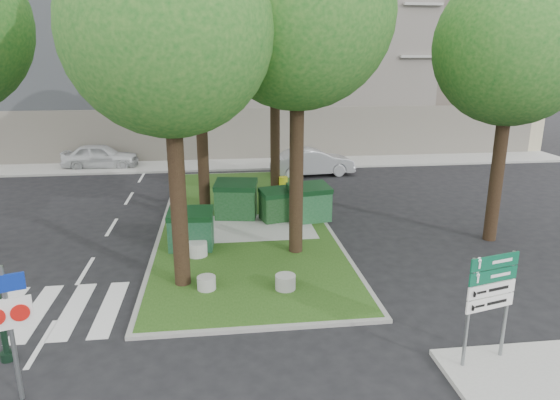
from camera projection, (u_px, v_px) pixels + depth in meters
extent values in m
plane|color=black|center=(241.00, 330.00, 11.78)|extent=(120.00, 120.00, 0.00)
cube|color=#1E4614|center=(244.00, 220.00, 19.44)|extent=(6.00, 16.00, 0.12)
cube|color=gray|center=(244.00, 221.00, 19.45)|extent=(6.30, 16.30, 0.10)
cube|color=#999993|center=(226.00, 165.00, 29.39)|extent=(42.00, 3.00, 0.12)
cube|color=silver|center=(92.00, 309.00, 12.76)|extent=(5.00, 3.00, 0.01)
cube|color=tan|center=(220.00, 29.00, 34.33)|extent=(41.00, 12.00, 16.00)
cylinder|color=black|center=(177.00, 180.00, 13.12)|extent=(0.44, 0.44, 6.16)
sphere|color=#165519|center=(168.00, 31.00, 12.08)|extent=(5.20, 5.20, 5.20)
cylinder|color=black|center=(297.00, 153.00, 15.37)|extent=(0.44, 0.44, 6.72)
sphere|color=#165519|center=(298.00, 12.00, 14.23)|extent=(5.60, 5.60, 5.60)
cylinder|color=black|center=(202.00, 144.00, 19.42)|extent=(0.44, 0.44, 5.88)
sphere|color=#165519|center=(198.00, 48.00, 18.42)|extent=(4.80, 4.80, 4.80)
sphere|color=#165519|center=(205.00, 0.00, 18.18)|extent=(3.60, 3.60, 3.60)
cylinder|color=black|center=(275.00, 119.00, 22.50)|extent=(0.44, 0.44, 7.00)
sphere|color=#165519|center=(275.00, 19.00, 21.32)|extent=(5.80, 5.80, 5.80)
cylinder|color=black|center=(499.00, 157.00, 16.80)|extent=(0.44, 0.44, 5.88)
sphere|color=#165519|center=(513.00, 47.00, 15.81)|extent=(5.00, 5.00, 5.00)
cube|color=#0F381F|center=(191.00, 232.00, 16.35)|extent=(1.46, 1.05, 1.10)
cube|color=black|center=(190.00, 214.00, 16.17)|extent=(1.52, 1.11, 0.32)
cube|color=#103916|center=(236.00, 202.00, 19.48)|extent=(1.72, 1.31, 1.22)
cube|color=black|center=(236.00, 185.00, 19.28)|extent=(1.78, 1.39, 0.35)
cube|color=black|center=(278.00, 207.00, 19.20)|extent=(1.48, 1.19, 1.02)
cube|color=black|center=(278.00, 192.00, 19.04)|extent=(1.55, 1.26, 0.30)
cube|color=#164924|center=(309.00, 205.00, 19.16)|extent=(1.66, 1.29, 1.17)
cube|color=black|center=(309.00, 188.00, 18.97)|extent=(1.73, 1.37, 0.34)
cylinder|color=#969691|center=(206.00, 283.00, 13.55)|extent=(0.51, 0.51, 0.36)
cylinder|color=gray|center=(285.00, 282.00, 13.56)|extent=(0.56, 0.56, 0.40)
cylinder|color=#A5A5A0|center=(197.00, 249.00, 15.81)|extent=(0.63, 0.63, 0.45)
cylinder|color=yellow|center=(283.00, 184.00, 23.21)|extent=(0.41, 0.41, 0.71)
cylinder|color=black|center=(8.00, 356.00, 10.60)|extent=(0.28, 0.28, 0.19)
cylinder|color=slate|center=(12.00, 335.00, 9.06)|extent=(0.11, 0.11, 2.72)
cube|color=navy|center=(3.00, 283.00, 8.77)|extent=(0.69, 0.26, 0.33)
cube|color=white|center=(8.00, 313.00, 8.94)|extent=(0.79, 0.29, 0.60)
cylinder|color=red|center=(20.00, 313.00, 8.96)|extent=(0.32, 0.13, 0.33)
cylinder|color=slate|center=(468.00, 313.00, 9.92)|extent=(0.09, 0.09, 2.36)
cylinder|color=slate|center=(507.00, 305.00, 10.27)|extent=(0.09, 0.09, 2.36)
cube|color=#094F34|center=(494.00, 261.00, 9.81)|extent=(1.15, 0.33, 0.27)
cube|color=#094F34|center=(492.00, 275.00, 9.89)|extent=(1.15, 0.33, 0.27)
cube|color=white|center=(491.00, 289.00, 9.97)|extent=(1.15, 0.33, 0.27)
cube|color=white|center=(489.00, 302.00, 10.06)|extent=(1.15, 0.33, 0.27)
imported|color=silver|center=(100.00, 156.00, 28.55)|extent=(4.23, 1.79, 1.43)
imported|color=#ABADB3|center=(313.00, 162.00, 26.90)|extent=(4.57, 2.04, 1.46)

